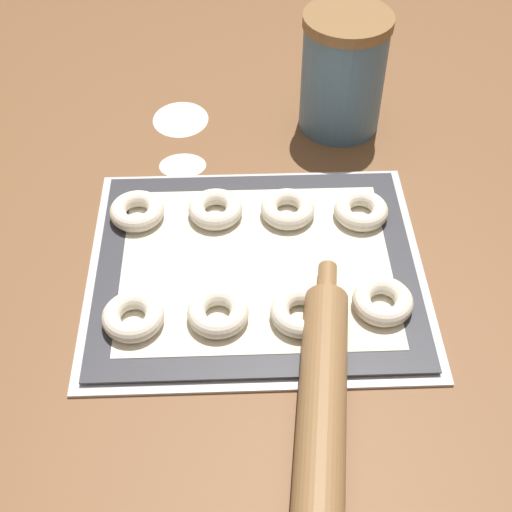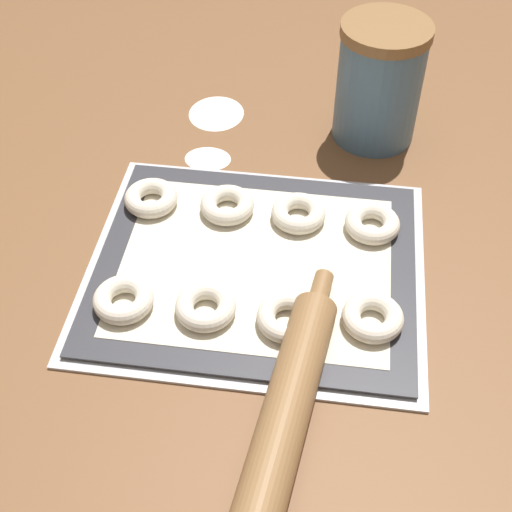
# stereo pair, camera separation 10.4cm
# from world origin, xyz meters

# --- Properties ---
(ground_plane) EXTENTS (2.80, 2.80, 0.00)m
(ground_plane) POSITION_xyz_m (0.00, 0.00, 0.00)
(ground_plane) COLOR brown
(baking_tray) EXTENTS (0.42, 0.36, 0.01)m
(baking_tray) POSITION_xyz_m (-0.01, 0.00, 0.00)
(baking_tray) COLOR silver
(baking_tray) RESTS_ON ground_plane
(baking_mat) EXTENTS (0.40, 0.34, 0.00)m
(baking_mat) POSITION_xyz_m (-0.01, 0.00, 0.01)
(baking_mat) COLOR #333338
(baking_mat) RESTS_ON baking_tray
(bagel_front_far_left) EXTENTS (0.07, 0.07, 0.02)m
(bagel_front_far_left) POSITION_xyz_m (-0.15, -0.09, 0.02)
(bagel_front_far_left) COLOR silver
(bagel_front_far_left) RESTS_ON baking_mat
(bagel_front_mid_left) EXTENTS (0.07, 0.07, 0.02)m
(bagel_front_mid_left) POSITION_xyz_m (-0.05, -0.09, 0.02)
(bagel_front_mid_left) COLOR silver
(bagel_front_mid_left) RESTS_ON baking_mat
(bagel_front_mid_right) EXTENTS (0.07, 0.07, 0.02)m
(bagel_front_mid_right) POSITION_xyz_m (0.04, -0.09, 0.02)
(bagel_front_mid_right) COLOR silver
(bagel_front_mid_right) RESTS_ON baking_mat
(bagel_front_far_right) EXTENTS (0.07, 0.07, 0.02)m
(bagel_front_far_right) POSITION_xyz_m (0.14, -0.08, 0.02)
(bagel_front_far_right) COLOR silver
(bagel_front_far_right) RESTS_ON baking_mat
(bagel_back_far_left) EXTENTS (0.07, 0.07, 0.02)m
(bagel_back_far_left) POSITION_xyz_m (-0.16, 0.09, 0.02)
(bagel_back_far_left) COLOR silver
(bagel_back_far_left) RESTS_ON baking_mat
(bagel_back_mid_left) EXTENTS (0.07, 0.07, 0.02)m
(bagel_back_mid_left) POSITION_xyz_m (-0.06, 0.09, 0.02)
(bagel_back_mid_left) COLOR silver
(bagel_back_mid_left) RESTS_ON baking_mat
(bagel_back_mid_right) EXTENTS (0.07, 0.07, 0.02)m
(bagel_back_mid_right) POSITION_xyz_m (0.04, 0.09, 0.02)
(bagel_back_mid_right) COLOR silver
(bagel_back_mid_right) RESTS_ON baking_mat
(bagel_back_far_right) EXTENTS (0.07, 0.07, 0.02)m
(bagel_back_far_right) POSITION_xyz_m (0.14, 0.08, 0.02)
(bagel_back_far_right) COLOR silver
(bagel_back_far_right) RESTS_ON baking_mat
(flour_canister) EXTENTS (0.13, 0.13, 0.18)m
(flour_canister) POSITION_xyz_m (0.13, 0.30, 0.09)
(flour_canister) COLOR slate
(flour_canister) RESTS_ON ground_plane
(rolling_pin) EXTENTS (0.10, 0.44, 0.05)m
(rolling_pin) POSITION_xyz_m (0.05, -0.24, 0.03)
(rolling_pin) COLOR olive
(rolling_pin) RESTS_ON ground_plane
(flour_patch_near) EXTENTS (0.07, 0.06, 0.00)m
(flour_patch_near) POSITION_xyz_m (-0.11, 0.21, 0.00)
(flour_patch_near) COLOR white
(flour_patch_near) RESTS_ON ground_plane
(flour_patch_far) EXTENTS (0.09, 0.09, 0.00)m
(flour_patch_far) POSITION_xyz_m (-0.11, 0.32, 0.00)
(flour_patch_far) COLOR white
(flour_patch_far) RESTS_ON ground_plane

